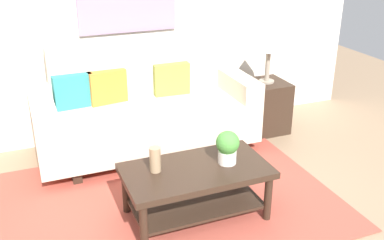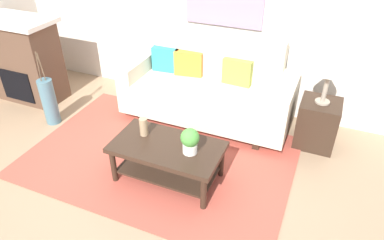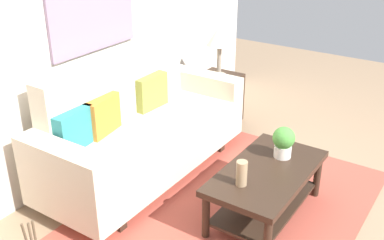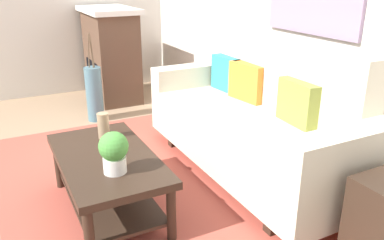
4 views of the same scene
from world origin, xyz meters
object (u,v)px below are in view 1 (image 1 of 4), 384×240
Objects in this scene: throw_pillow_teal at (73,91)px; coffee_table at (196,181)px; couch at (145,111)px; throw_pillow_orange at (108,87)px; potted_plant_tabletop at (228,146)px; side_table at (265,106)px; table_lamp at (269,42)px; throw_pillow_olive at (171,79)px; tabletop_vase at (155,160)px.

throw_pillow_teal is 1.57m from coffee_table.
couch is 5.85× the size of throw_pillow_orange.
potted_plant_tabletop is at bearing -77.15° from couch.
side_table is at bearing 49.21° from potted_plant_tabletop.
side_table is at bearing -4.80° from throw_pillow_orange.
side_table is (1.35, -0.01, -0.15)m from couch.
potted_plant_tabletop is 0.46× the size of table_lamp.
throw_pillow_teal is (-0.65, 0.13, 0.25)m from couch.
throw_pillow_orange is 0.65m from throw_pillow_olive.
table_lamp is (1.32, 1.23, 0.68)m from coffee_table.
table_lamp reaches higher than throw_pillow_teal.
table_lamp is at bearing -4.80° from throw_pillow_orange.
coffee_table is at bearing -13.44° from tabletop_vase.
table_lamp is (1.62, 1.15, 0.47)m from tabletop_vase.
tabletop_vase is (0.39, -1.30, -0.15)m from throw_pillow_teal.
couch is 1.47m from table_lamp.
table_lamp is at bearing -7.79° from throw_pillow_olive.
throw_pillow_orange is at bearing 92.74° from tabletop_vase.
throw_pillow_olive is 0.33× the size of coffee_table.
throw_pillow_teal is 0.63× the size of table_lamp.
throw_pillow_orange is at bearing 113.87° from potted_plant_tabletop.
couch reaches higher than tabletop_vase.
throw_pillow_olive reaches higher than side_table.
coffee_table is 1.80m from side_table.
throw_pillow_orange is 1.37× the size of potted_plant_tabletop.
throw_pillow_teal is 0.97m from throw_pillow_olive.
throw_pillow_teal is at bearing 168.96° from couch.
tabletop_vase is at bearing -114.37° from throw_pillow_olive.
table_lamp is (1.03, -0.14, 0.31)m from throw_pillow_olive.
throw_pillow_olive is 1.09m from table_lamp.
coffee_table is (-0.29, -1.37, -0.37)m from throw_pillow_olive.
throw_pillow_olive is 1.87× the size of tabletop_vase.
throw_pillow_olive is (0.65, 0.00, 0.00)m from throw_pillow_orange.
coffee_table is at bearing -102.01° from throw_pillow_olive.
tabletop_vase is 2.00m from side_table.
throw_pillow_orange is (-0.32, 0.13, 0.25)m from couch.
tabletop_vase is at bearing -102.65° from couch.
tabletop_vase reaches higher than side_table.
tabletop_vase is (-0.59, -1.30, -0.15)m from throw_pillow_olive.
throw_pillow_teal reaches higher than tabletop_vase.
throw_pillow_teal is 0.64× the size of side_table.
throw_pillow_teal reaches higher than side_table.
throw_pillow_teal is at bearing 175.98° from side_table.
couch is at bearing -11.04° from throw_pillow_teal.
table_lamp is (1.07, 1.24, 0.42)m from potted_plant_tabletop.
table_lamp reaches higher than coffee_table.
coffee_table is 1.93× the size of table_lamp.
couch reaches higher than coffee_table.
throw_pillow_orange is at bearing 104.69° from coffee_table.
couch is 1.36m from side_table.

